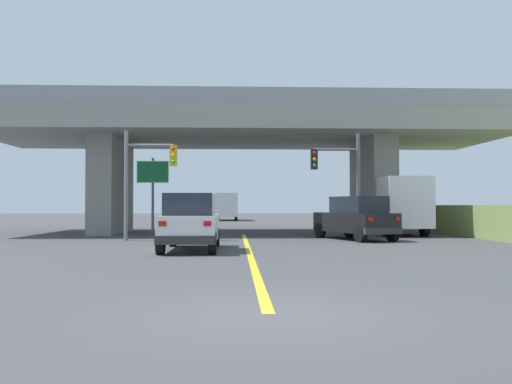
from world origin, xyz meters
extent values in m
plane|color=#424244|center=(0.00, 24.69, 0.00)|extent=(160.00, 160.00, 0.00)
cube|color=gray|center=(0.00, 24.69, 6.04)|extent=(29.72, 10.66, 1.17)
cube|color=gray|center=(-7.69, 24.69, 2.73)|extent=(1.37, 6.39, 5.46)
cube|color=gray|center=(7.69, 24.69, 2.73)|extent=(1.37, 6.39, 5.46)
cube|color=gray|center=(0.00, 19.51, 7.07)|extent=(29.72, 0.20, 0.90)
cube|color=gray|center=(0.00, 29.87, 7.07)|extent=(29.72, 0.20, 0.90)
cube|color=yellow|center=(0.00, 11.11, 0.00)|extent=(0.20, 22.22, 0.01)
cube|color=silver|center=(-2.07, 11.89, 0.81)|extent=(1.88, 4.80, 0.90)
cube|color=#1E232D|center=(-2.07, 11.53, 1.64)|extent=(1.66, 2.64, 0.76)
cube|color=#2D2D30|center=(-2.07, 9.54, 0.50)|extent=(1.92, 0.20, 0.28)
cube|color=red|center=(-2.77, 9.47, 1.03)|extent=(0.24, 0.06, 0.16)
cube|color=red|center=(-1.36, 9.47, 1.03)|extent=(0.24, 0.06, 0.16)
cylinder|color=black|center=(-2.91, 13.74, 0.36)|extent=(0.26, 0.72, 0.72)
cylinder|color=black|center=(-1.23, 13.74, 0.36)|extent=(0.26, 0.72, 0.72)
cylinder|color=black|center=(-2.91, 10.04, 0.36)|extent=(0.26, 0.72, 0.72)
cylinder|color=black|center=(-1.23, 10.04, 0.36)|extent=(0.26, 0.72, 0.72)
cube|color=black|center=(5.12, 17.75, 0.81)|extent=(3.31, 5.13, 0.90)
cube|color=#1E232D|center=(5.23, 17.41, 1.64)|extent=(2.39, 3.02, 0.76)
cube|color=#2D2D30|center=(5.89, 15.53, 0.50)|extent=(1.83, 0.80, 0.28)
cube|color=red|center=(5.26, 15.24, 1.03)|extent=(0.25, 0.14, 0.16)
cube|color=red|center=(6.56, 15.69, 1.03)|extent=(0.25, 0.14, 0.16)
cylinder|color=black|center=(3.74, 19.22, 0.36)|extent=(0.48, 0.77, 0.72)
cylinder|color=black|center=(5.28, 19.76, 0.36)|extent=(0.48, 0.77, 0.72)
cylinder|color=black|center=(4.95, 15.73, 0.36)|extent=(0.48, 0.77, 0.72)
cylinder|color=black|center=(6.50, 16.27, 0.36)|extent=(0.48, 0.77, 0.72)
cube|color=red|center=(8.26, 24.75, 1.40)|extent=(2.20, 2.00, 1.90)
cube|color=white|center=(8.26, 21.33, 1.76)|extent=(2.31, 4.83, 2.62)
cube|color=#B26619|center=(8.26, 21.33, 1.11)|extent=(2.33, 4.73, 0.24)
cylinder|color=black|center=(7.26, 24.75, 0.45)|extent=(0.30, 0.90, 0.90)
cylinder|color=black|center=(9.26, 24.75, 0.45)|extent=(0.30, 0.90, 0.90)
cylinder|color=black|center=(7.26, 20.12, 0.45)|extent=(0.30, 0.90, 0.90)
cylinder|color=black|center=(9.26, 20.12, 0.45)|extent=(0.30, 0.90, 0.90)
cylinder|color=#56595E|center=(5.46, 18.42, 2.54)|extent=(0.18, 0.18, 5.09)
cylinder|color=#56595E|center=(4.39, 18.42, 4.30)|extent=(2.14, 0.12, 0.12)
cube|color=black|center=(3.32, 18.42, 3.82)|extent=(0.32, 0.26, 0.96)
sphere|color=red|center=(3.32, 18.27, 4.12)|extent=(0.16, 0.16, 0.16)
sphere|color=gold|center=(3.32, 18.27, 3.82)|extent=(0.16, 0.16, 0.16)
sphere|color=green|center=(3.32, 18.27, 3.52)|extent=(0.16, 0.16, 0.16)
cylinder|color=slate|center=(-5.46, 17.46, 2.52)|extent=(0.18, 0.18, 5.03)
cylinder|color=slate|center=(-4.39, 17.46, 4.37)|extent=(2.15, 0.12, 0.12)
cube|color=gold|center=(-3.31, 17.46, 3.89)|extent=(0.32, 0.26, 0.96)
sphere|color=red|center=(-3.31, 17.31, 4.19)|extent=(0.16, 0.16, 0.16)
sphere|color=gold|center=(-3.31, 17.31, 3.89)|extent=(0.16, 0.16, 0.16)
sphere|color=green|center=(-3.31, 17.31, 3.59)|extent=(0.16, 0.16, 0.16)
cylinder|color=#56595E|center=(-4.97, 22.42, 2.10)|extent=(0.14, 0.14, 4.19)
cube|color=#146638|center=(-4.97, 22.36, 3.43)|extent=(1.67, 0.08, 1.12)
cube|color=white|center=(-4.97, 22.36, 3.43)|extent=(1.75, 0.04, 1.20)
cube|color=silver|center=(-1.34, 54.62, 1.40)|extent=(2.20, 2.00, 1.90)
cube|color=silver|center=(-1.34, 50.96, 1.66)|extent=(2.31, 5.32, 2.43)
cube|color=#195999|center=(-1.34, 50.96, 1.06)|extent=(2.33, 5.21, 0.24)
cylinder|color=black|center=(-2.34, 54.62, 0.45)|extent=(0.30, 0.90, 0.90)
cylinder|color=black|center=(-0.34, 54.62, 0.45)|extent=(0.30, 0.90, 0.90)
cylinder|color=black|center=(-2.34, 49.63, 0.45)|extent=(0.30, 0.90, 0.90)
cylinder|color=black|center=(-0.34, 49.63, 0.45)|extent=(0.30, 0.90, 0.90)
camera|label=1|loc=(-0.51, -8.27, 1.61)|focal=39.24mm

